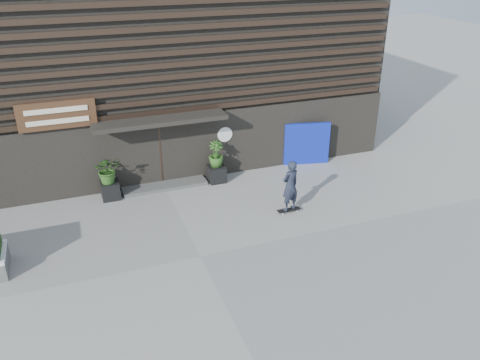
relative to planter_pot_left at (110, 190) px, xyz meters
name	(u,v)px	position (x,y,z in m)	size (l,w,h in m)	color
ground	(200,256)	(1.90, -4.40, -0.30)	(80.00, 80.00, 0.00)	gray
entrance_step	(165,185)	(1.90, 0.20, -0.24)	(3.00, 0.80, 0.12)	#484846
planter_pot_left	(110,190)	(0.00, 0.00, 0.00)	(0.60, 0.60, 0.60)	black
bamboo_left	(108,169)	(0.00, 0.00, 0.78)	(0.86, 0.75, 0.96)	#2D591E
planter_pot_right	(216,174)	(3.80, 0.00, 0.00)	(0.60, 0.60, 0.60)	black
bamboo_right	(216,154)	(3.80, 0.00, 0.78)	(0.54, 0.54, 0.96)	#2D591E
blue_tarp	(307,144)	(7.60, 0.30, 0.54)	(1.79, 0.12, 1.68)	#0C1CA0
building	(130,47)	(1.90, 5.56, 3.69)	(18.00, 11.00, 8.00)	black
skateboarder	(290,186)	(5.31, -2.99, 0.64)	(0.78, 0.56, 1.81)	black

